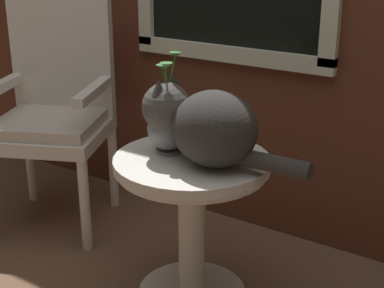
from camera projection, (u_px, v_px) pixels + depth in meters
wicker_side_table at (192, 202)px, 2.05m from camera, size 0.55×0.55×0.56m
wicker_chair at (55, 102)px, 2.62m from camera, size 0.63×0.63×1.06m
cat at (206, 125)px, 1.89m from camera, size 0.61×0.27×0.28m
pewter_vase_with_ivy at (169, 123)px, 2.00m from camera, size 0.15×0.15×0.35m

